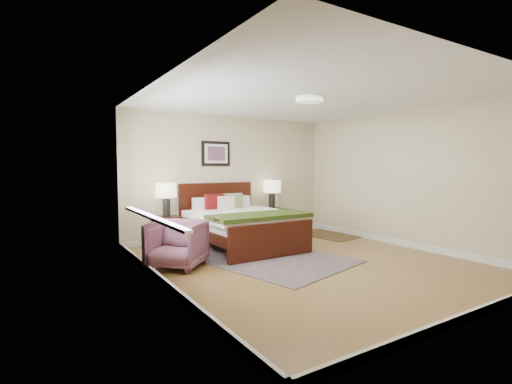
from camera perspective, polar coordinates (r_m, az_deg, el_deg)
floor at (r=5.83m, az=7.98°, el=-10.65°), size 5.00×5.00×0.00m
back_wall at (r=7.73m, az=-3.91°, el=2.36°), size 4.50×0.04×2.50m
front_wall at (r=4.06m, az=31.40°, el=0.32°), size 4.50×0.04×2.50m
left_wall at (r=4.54m, az=-14.24°, el=1.11°), size 0.04×5.00×2.50m
right_wall at (r=7.29m, az=21.78°, el=1.99°), size 0.04×5.00×2.50m
ceiling at (r=5.73m, az=8.23°, el=14.32°), size 4.50×5.00×0.02m
window at (r=5.22m, az=-16.03°, el=2.83°), size 0.11×2.72×1.32m
door at (r=2.95m, az=-3.40°, el=-3.76°), size 0.06×1.00×2.18m
ceil_fixture at (r=5.72m, az=8.22°, el=13.98°), size 0.44×0.44×0.08m
bed at (r=6.73m, az=-2.44°, el=-4.16°), size 1.71×2.07×1.11m
wall_art at (r=7.54m, az=-6.18°, el=5.88°), size 0.62×0.05×0.50m
nightstand_left at (r=7.00m, az=-13.52°, el=-4.67°), size 0.46×0.41×0.55m
nightstand_right at (r=8.05m, az=2.52°, el=-4.06°), size 0.55×0.42×0.55m
lamp_left at (r=6.95m, az=-13.65°, el=-0.10°), size 0.38×0.38×0.61m
lamp_right at (r=8.00m, az=2.49°, el=0.54°), size 0.38×0.38×0.61m
armchair at (r=5.53m, az=-12.05°, el=-7.87°), size 1.04×1.04×0.68m
rug_persian at (r=6.03m, az=1.50°, el=-10.05°), size 2.42×2.96×0.01m
rug_navy at (r=8.08m, az=11.05°, el=-6.51°), size 1.01×1.36×0.01m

